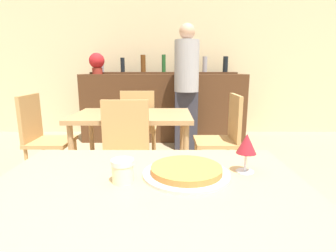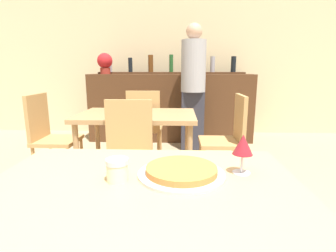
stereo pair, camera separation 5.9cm
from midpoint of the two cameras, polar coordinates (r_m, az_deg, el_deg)
name	(u,v)px [view 2 (the right image)]	position (r m, az deg, el deg)	size (l,w,h in m)	color
wall_back	(172,54)	(4.80, 1.20, 15.31)	(8.00, 0.05, 2.80)	beige
dining_table_near	(142,205)	(0.99, -3.88, -16.87)	(1.16, 0.86, 0.74)	tan
dining_table_far	(137,122)	(2.57, -6.04, 0.91)	(1.12, 0.73, 0.73)	#A87F51
bar_counter	(171,107)	(4.33, 1.01, 4.15)	(2.60, 0.56, 1.07)	#4C2D19
bar_back_shelf	(174,70)	(4.43, 1.65, 12.18)	(2.39, 0.24, 0.33)	#4C2D19
chair_far_side_front	(127,150)	(2.09, -8.07, -5.19)	(0.40, 0.40, 0.91)	tan
chair_far_side_back	(145,123)	(3.11, -4.59, 0.68)	(0.40, 0.40, 0.91)	tan
chair_far_side_left	(49,133)	(2.87, -23.95, -1.37)	(0.40, 0.40, 0.91)	tan
chair_far_side_right	(229,135)	(2.62, 13.72, -1.84)	(0.40, 0.40, 0.91)	tan
pizza_tray	(181,172)	(1.04, 4.58, -9.89)	(0.34, 0.34, 0.04)	#B7B7BC
cheese_shaker	(117,170)	(0.99, -9.29, -9.43)	(0.08, 0.08, 0.09)	beige
person_standing	(193,83)	(3.72, 5.96, 9.22)	(0.34, 0.34, 1.75)	#2D2D38
wine_glass	(243,146)	(1.08, 17.51, -4.14)	(0.08, 0.08, 0.16)	silver
potted_plant	(105,62)	(4.39, -13.20, 13.35)	(0.24, 0.24, 0.33)	maroon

